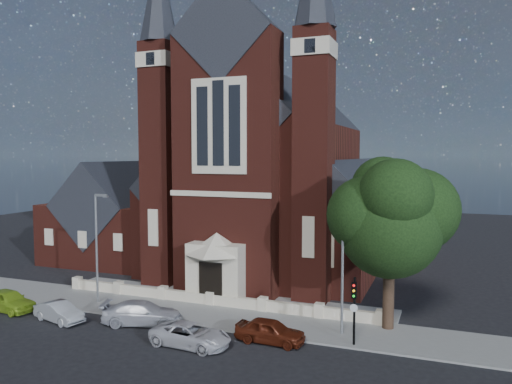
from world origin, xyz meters
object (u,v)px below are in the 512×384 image
street_tree (391,220)px  car_silver_a (59,312)px  church (282,182)px  traffic_signal (354,302)px  car_silver_b (142,313)px  car_white_suv (191,335)px  street_lamp_right (344,260)px  car_dark_red (270,331)px  parish_hall (122,221)px  car_lime_van (8,300)px  street_lamp_left (97,242)px

street_tree → car_silver_a: 22.11m
church → traffic_signal: church is taller
car_silver_a → car_silver_b: (5.39, 1.50, 0.10)m
car_silver_a → car_white_suv: size_ratio=0.82×
street_tree → traffic_signal: size_ratio=2.67×
church → car_white_suv: bearing=-84.5°
street_lamp_right → car_dark_red: (-3.73, -2.67, -3.90)m
parish_hall → street_lamp_right: bearing=-28.2°
parish_hall → car_dark_red: size_ratio=2.96×
car_white_suv → car_dark_red: 4.58m
traffic_signal → car_silver_a: traffic_signal is taller
car_lime_van → car_silver_a: (4.93, -0.46, -0.12)m
street_tree → car_silver_a: (-20.36, -5.86, -6.32)m
car_lime_van → car_silver_a: size_ratio=1.15×
street_tree → traffic_signal: bearing=-115.9°
street_lamp_right → car_silver_a: street_lamp_right is taller
car_lime_van → street_lamp_left: bearing=-44.8°
car_white_suv → street_lamp_left: bearing=68.7°
car_silver_b → parish_hall: bearing=20.5°
car_silver_b → car_dark_red: size_ratio=1.24×
church → car_white_suv: (2.30, -23.72, -7.53)m
parish_hall → car_silver_a: 20.22m
church → street_lamp_left: bearing=-112.7°
street_tree → car_dark_red: street_tree is taller
street_lamp_left → car_silver_b: bearing=-25.6°
church → traffic_signal: bearing=-61.8°
street_tree → car_lime_van: size_ratio=2.41×
car_silver_a → car_white_suv: 10.07m
street_lamp_right → car_dark_red: street_lamp_right is taller
church → car_silver_a: bearing=-108.6°
car_silver_a → car_silver_b: car_silver_b is taller
parish_hall → car_lime_van: (3.31, -17.70, -3.25)m
traffic_signal → car_dark_red: (-4.64, -1.09, -1.88)m
parish_hall → street_lamp_right: parish_hall is taller
street_tree → street_lamp_left: 20.71m
car_dark_red → church: bearing=18.4°
traffic_signal → car_white_suv: bearing=-159.8°
church → car_silver_b: bearing=-96.2°
street_tree → street_lamp_left: bearing=-175.2°
car_lime_van → car_dark_red: bearing=-79.5°
church → street_tree: 21.38m
street_lamp_right → car_white_suv: street_lamp_right is taller
car_lime_van → car_silver_a: 4.95m
traffic_signal → car_silver_a: (-18.76, -2.58, -1.94)m
car_silver_a → car_white_suv: (10.05, -0.62, 0.02)m
car_lime_van → car_silver_b: size_ratio=0.87×
street_lamp_right → car_silver_a: (-17.85, -4.16, -3.96)m
church → car_silver_a: church is taller
car_silver_b → car_white_suv: bearing=-133.3°
street_tree → car_dark_red: size_ratio=2.60×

